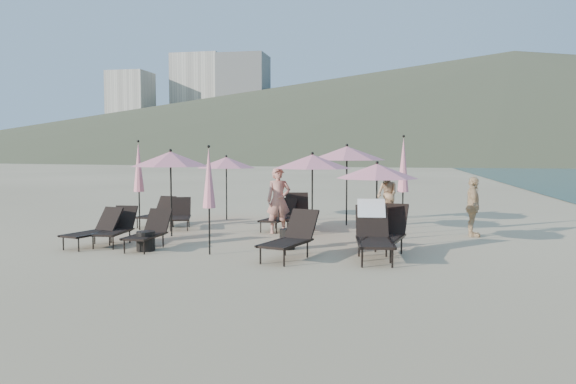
% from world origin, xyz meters
% --- Properties ---
extents(ground, '(800.00, 800.00, 0.00)m').
position_xyz_m(ground, '(0.00, 0.00, 0.00)').
color(ground, '#D6BA8C').
rests_on(ground, ground).
extents(volcanic_headland, '(690.00, 690.00, 55.00)m').
position_xyz_m(volcanic_headland, '(71.37, 302.62, 26.49)').
color(volcanic_headland, brown).
rests_on(volcanic_headland, ground).
extents(hotel_skyline, '(109.00, 82.00, 55.00)m').
position_xyz_m(hotel_skyline, '(-93.62, 271.21, 24.18)').
color(hotel_skyline, beige).
rests_on(hotel_skyline, ground).
extents(lounger_0, '(0.70, 1.57, 0.88)m').
position_xyz_m(lounger_0, '(-4.03, 0.36, 0.41)').
color(lounger_0, black).
rests_on(lounger_0, ground).
extents(lounger_1, '(0.96, 1.62, 0.88)m').
position_xyz_m(lounger_1, '(-4.40, 0.02, 0.41)').
color(lounger_1, black).
rests_on(lounger_1, ground).
extents(lounger_2, '(0.61, 1.52, 0.87)m').
position_xyz_m(lounger_2, '(-2.99, -0.04, 0.41)').
color(lounger_2, black).
rests_on(lounger_2, ground).
extents(lounger_3, '(1.09, 1.80, 0.97)m').
position_xyz_m(lounger_3, '(0.44, -0.61, 0.46)').
color(lounger_3, black).
rests_on(lounger_3, ground).
extents(lounger_4, '(1.03, 1.94, 1.06)m').
position_xyz_m(lounger_4, '(2.37, 0.19, 0.49)').
color(lounger_4, black).
rests_on(lounger_4, ground).
extents(lounger_5, '(0.92, 1.98, 1.19)m').
position_xyz_m(lounger_5, '(2.13, -0.23, 0.57)').
color(lounger_5, black).
rests_on(lounger_5, ground).
extents(lounger_6, '(0.78, 1.56, 0.86)m').
position_xyz_m(lounger_6, '(-4.53, 3.80, 0.40)').
color(lounger_6, black).
rests_on(lounger_6, ground).
extents(lounger_7, '(1.02, 1.60, 0.86)m').
position_xyz_m(lounger_7, '(-3.65, 3.45, 0.40)').
color(lounger_7, black).
rests_on(lounger_7, ground).
extents(lounger_8, '(0.90, 1.62, 0.88)m').
position_xyz_m(lounger_8, '(-0.70, 3.59, 0.41)').
color(lounger_8, black).
rests_on(lounger_8, ground).
extents(lounger_9, '(1.03, 1.89, 1.03)m').
position_xyz_m(lounger_9, '(-0.19, 3.64, 0.48)').
color(lounger_9, black).
rests_on(lounger_9, ground).
extents(umbrella_open_0, '(2.14, 2.14, 2.31)m').
position_xyz_m(umbrella_open_0, '(-3.25, 1.87, 2.04)').
color(umbrella_open_0, black).
rests_on(umbrella_open_0, ground).
extents(umbrella_open_1, '(2.07, 2.07, 2.23)m').
position_xyz_m(umbrella_open_1, '(0.36, 2.85, 1.97)').
color(umbrella_open_1, black).
rests_on(umbrella_open_1, ground).
extents(umbrella_open_2, '(1.87, 1.87, 2.02)m').
position_xyz_m(umbrella_open_2, '(2.14, 1.01, 1.78)').
color(umbrella_open_2, black).
rests_on(umbrella_open_2, ground).
extents(umbrella_open_3, '(1.98, 1.98, 2.13)m').
position_xyz_m(umbrella_open_3, '(-2.93, 5.66, 1.88)').
color(umbrella_open_3, black).
rests_on(umbrella_open_3, ground).
extents(umbrella_open_4, '(2.30, 2.30, 2.48)m').
position_xyz_m(umbrella_open_4, '(1.08, 5.02, 2.19)').
color(umbrella_open_4, black).
rests_on(umbrella_open_4, ground).
extents(umbrella_closed_0, '(0.28, 0.28, 2.37)m').
position_xyz_m(umbrella_closed_0, '(-1.38, -0.49, 1.65)').
color(umbrella_closed_0, black).
rests_on(umbrella_closed_0, ground).
extents(umbrella_closed_1, '(0.31, 0.31, 2.68)m').
position_xyz_m(umbrella_closed_1, '(2.74, 3.45, 1.87)').
color(umbrella_closed_1, black).
rests_on(umbrella_closed_1, ground).
extents(umbrella_closed_2, '(0.30, 0.30, 2.57)m').
position_xyz_m(umbrella_closed_2, '(-4.63, 2.81, 1.79)').
color(umbrella_closed_2, black).
rests_on(umbrella_closed_2, ground).
extents(side_table_0, '(0.42, 0.42, 0.44)m').
position_xyz_m(side_table_0, '(-2.94, -0.33, 0.22)').
color(side_table_0, black).
rests_on(side_table_0, ground).
extents(side_table_1, '(0.36, 0.36, 0.46)m').
position_xyz_m(side_table_1, '(0.15, 0.50, 0.23)').
color(side_table_1, black).
rests_on(side_table_1, ground).
extents(beachgoer_a, '(0.77, 0.63, 1.80)m').
position_xyz_m(beachgoer_a, '(-0.60, 3.00, 0.90)').
color(beachgoer_a, tan).
rests_on(beachgoer_a, ground).
extents(beachgoer_b, '(0.99, 1.02, 1.65)m').
position_xyz_m(beachgoer_b, '(2.24, 6.95, 0.82)').
color(beachgoer_b, tan).
rests_on(beachgoer_b, ground).
extents(beachgoer_c, '(0.39, 0.93, 1.58)m').
position_xyz_m(beachgoer_c, '(4.55, 3.35, 0.79)').
color(beachgoer_c, tan).
rests_on(beachgoer_c, ground).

